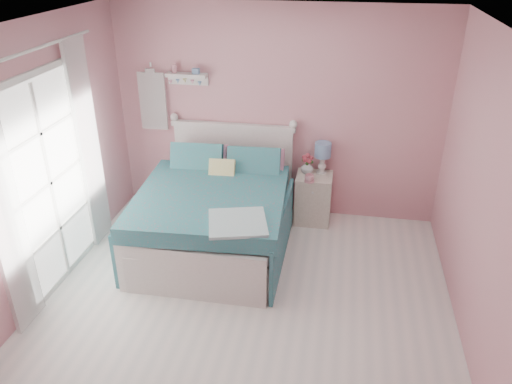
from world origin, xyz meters
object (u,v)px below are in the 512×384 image
(vase, at_px, (307,167))
(teacup, at_px, (309,178))
(table_lamp, at_px, (323,152))
(nightstand, at_px, (313,198))
(bed, at_px, (216,215))

(vase, bearing_deg, teacup, -78.01)
(vase, bearing_deg, table_lamp, 13.01)
(nightstand, height_order, teacup, teacup)
(nightstand, bearing_deg, teacup, -105.61)
(teacup, bearing_deg, bed, -149.13)
(nightstand, xyz_separation_m, vase, (-0.10, 0.05, 0.39))
(table_lamp, bearing_deg, teacup, -114.92)
(bed, relative_size, table_lamp, 5.19)
(bed, bearing_deg, nightstand, 33.04)
(bed, relative_size, nightstand, 3.28)
(nightstand, relative_size, vase, 3.88)
(table_lamp, bearing_deg, bed, -142.33)
(nightstand, distance_m, teacup, 0.40)
(bed, distance_m, teacup, 1.20)
(table_lamp, bearing_deg, nightstand, -129.04)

